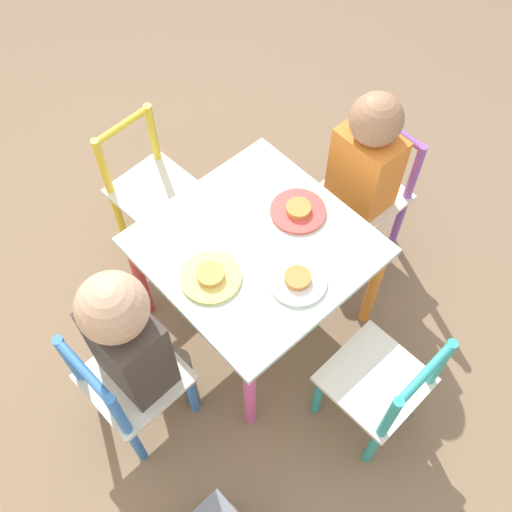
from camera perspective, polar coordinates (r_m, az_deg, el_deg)
name	(u,v)px	position (r m, az deg, el deg)	size (l,w,h in m)	color
ground_plane	(256,313)	(2.10, 0.00, -5.43)	(6.00, 6.00, 0.00)	#7F664C
kids_table	(256,255)	(1.78, 0.00, 0.08)	(0.59, 0.59, 0.43)	silver
chair_blue	(129,385)	(1.76, -12.03, -11.88)	(0.27, 0.27, 0.51)	silver
chair_purple	(367,194)	(2.11, 10.49, 5.87)	(0.27, 0.27, 0.51)	silver
chair_teal	(381,387)	(1.76, 11.83, -12.10)	(0.27, 0.27, 0.51)	silver
chair_yellow	(151,189)	(2.11, -10.00, 6.26)	(0.28, 0.28, 0.51)	silver
child_back	(133,341)	(1.59, -11.63, -7.91)	(0.21, 0.22, 0.74)	#7A6B5B
child_front	(362,169)	(1.94, 10.05, 8.19)	(0.20, 0.22, 0.70)	#38383D
plate_back	(211,276)	(1.66, -4.34, -1.95)	(0.17, 0.17, 0.03)	#EADB66
plate_front	(298,210)	(1.79, 4.04, 4.36)	(0.17, 0.17, 0.03)	#E54C47
plate_left	(297,280)	(1.66, 3.97, -2.28)	(0.17, 0.17, 0.03)	white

